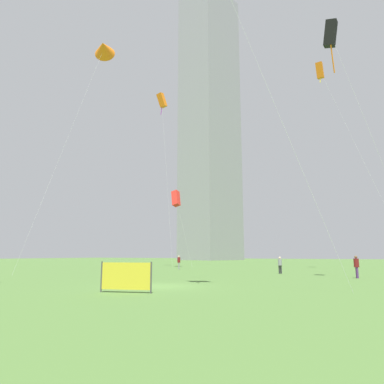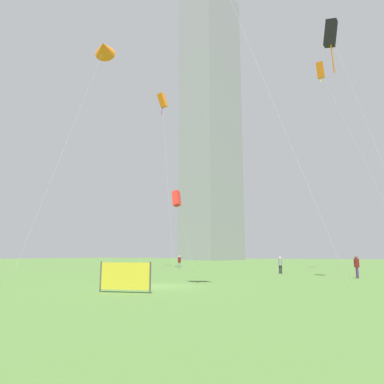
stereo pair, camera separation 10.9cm
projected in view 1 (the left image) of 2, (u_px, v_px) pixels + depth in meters
The scene contains 11 objects.
ground at pixel (159, 287), 21.12m from camera, with size 280.00×280.00×0.00m, color #476B30.
person_standing_1 at pixel (356, 265), 28.52m from camera, with size 0.40×0.40×1.79m.
person_standing_2 at pixel (280, 264), 35.36m from camera, with size 0.37×0.37×1.65m.
person_standing_3 at pixel (179, 261), 45.80m from camera, with size 0.38×0.38×1.72m.
kite_flying_0 at pixel (176, 198), 54.61m from camera, with size 2.90×2.12×11.70m.
kite_flying_1 at pixel (104, 48), 42.71m from camera, with size 3.80×9.60×27.67m.
kite_flying_3 at pixel (320, 71), 48.27m from camera, with size 9.21×1.25×27.64m.
kite_flying_4 at pixel (331, 34), 29.25m from camera, with size 5.74×3.28×20.95m.
kite_flying_5 at pixel (162, 101), 57.72m from camera, with size 3.92×2.09×27.83m.
distant_highrise_0 at pixel (210, 122), 129.34m from camera, with size 15.16×17.68×98.39m, color #939399.
event_banner at pixel (126, 276), 17.81m from camera, with size 2.61×0.86×1.53m.
Camera 1 is at (12.30, -18.08, 1.88)m, focal length 33.29 mm.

